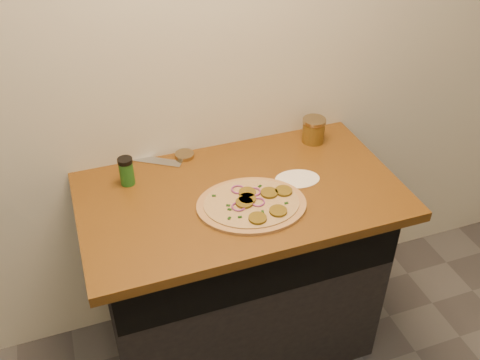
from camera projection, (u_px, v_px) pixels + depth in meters
name	position (u px, v px, depth m)	size (l,w,h in m)	color
cabinet	(238.00, 273.00, 2.30)	(1.10, 0.60, 0.86)	black
countertop	(240.00, 195.00, 2.01)	(1.20, 0.70, 0.04)	brown
pizza	(252.00, 204.00, 1.92)	(0.46, 0.46, 0.03)	tan
chefs_knife	(134.00, 157.00, 2.17)	(0.31, 0.22, 0.02)	#B7BAC1
mason_jar_lid	(185.00, 155.00, 2.18)	(0.08, 0.08, 0.02)	#947D56
salsa_jar	(314.00, 130.00, 2.25)	(0.10, 0.10, 0.11)	maroon
spice_shaker	(126.00, 171.00, 2.00)	(0.06, 0.06, 0.11)	#1F5E1D
flour_spill	(297.00, 179.00, 2.06)	(0.17, 0.17, 0.00)	white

